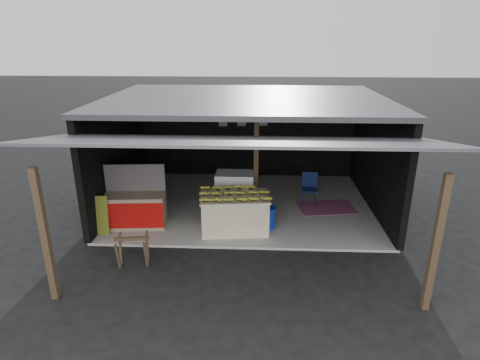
{
  "coord_description": "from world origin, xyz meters",
  "views": [
    {
      "loc": [
        0.34,
        -7.89,
        4.51
      ],
      "look_at": [
        -0.1,
        1.53,
        1.1
      ],
      "focal_mm": 30.0,
      "sensor_mm": 36.0,
      "label": 1
    }
  ],
  "objects_px": {
    "banana_table": "(235,213)",
    "white_crate": "(235,192)",
    "sawhorse": "(133,248)",
    "plastic_chair": "(309,186)",
    "water_barrel": "(268,218)",
    "neighbor_stall": "(135,208)"
  },
  "relations": [
    {
      "from": "neighbor_stall",
      "to": "plastic_chair",
      "type": "relative_size",
      "value": 1.7
    },
    {
      "from": "white_crate",
      "to": "sawhorse",
      "type": "bearing_deg",
      "value": -125.01
    },
    {
      "from": "banana_table",
      "to": "neighbor_stall",
      "type": "relative_size",
      "value": 1.13
    },
    {
      "from": "neighbor_stall",
      "to": "water_barrel",
      "type": "bearing_deg",
      "value": -4.42
    },
    {
      "from": "neighbor_stall",
      "to": "white_crate",
      "type": "bearing_deg",
      "value": 16.94
    },
    {
      "from": "banana_table",
      "to": "sawhorse",
      "type": "bearing_deg",
      "value": -146.68
    },
    {
      "from": "neighbor_stall",
      "to": "sawhorse",
      "type": "relative_size",
      "value": 2.16
    },
    {
      "from": "white_crate",
      "to": "sawhorse",
      "type": "relative_size",
      "value": 1.56
    },
    {
      "from": "plastic_chair",
      "to": "sawhorse",
      "type": "bearing_deg",
      "value": -133.87
    },
    {
      "from": "water_barrel",
      "to": "plastic_chair",
      "type": "relative_size",
      "value": 0.57
    },
    {
      "from": "sawhorse",
      "to": "white_crate",
      "type": "bearing_deg",
      "value": 44.89
    },
    {
      "from": "white_crate",
      "to": "plastic_chair",
      "type": "distance_m",
      "value": 2.14
    },
    {
      "from": "water_barrel",
      "to": "plastic_chair",
      "type": "distance_m",
      "value": 1.98
    },
    {
      "from": "white_crate",
      "to": "neighbor_stall",
      "type": "height_order",
      "value": "neighbor_stall"
    },
    {
      "from": "sawhorse",
      "to": "plastic_chair",
      "type": "height_order",
      "value": "plastic_chair"
    },
    {
      "from": "neighbor_stall",
      "to": "sawhorse",
      "type": "xyz_separation_m",
      "value": [
        0.46,
        -1.76,
        -0.09
      ]
    },
    {
      "from": "banana_table",
      "to": "white_crate",
      "type": "distance_m",
      "value": 1.09
    },
    {
      "from": "banana_table",
      "to": "sawhorse",
      "type": "height_order",
      "value": "banana_table"
    },
    {
      "from": "sawhorse",
      "to": "water_barrel",
      "type": "relative_size",
      "value": 1.37
    },
    {
      "from": "banana_table",
      "to": "water_barrel",
      "type": "distance_m",
      "value": 0.85
    },
    {
      "from": "sawhorse",
      "to": "plastic_chair",
      "type": "xyz_separation_m",
      "value": [
        3.97,
        3.37,
        0.16
      ]
    },
    {
      "from": "banana_table",
      "to": "water_barrel",
      "type": "bearing_deg",
      "value": 4.6
    }
  ]
}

